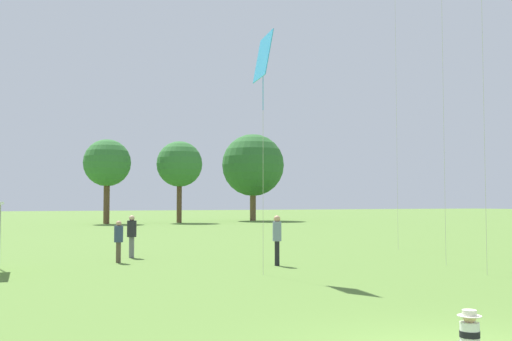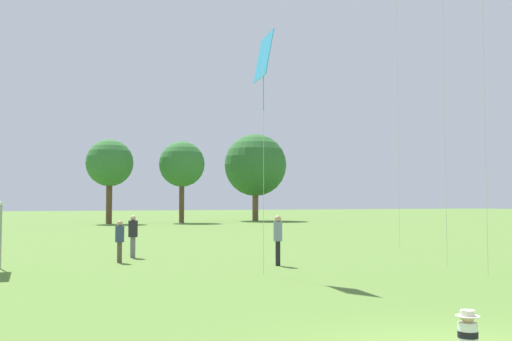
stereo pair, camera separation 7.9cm
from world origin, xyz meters
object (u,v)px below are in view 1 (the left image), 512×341
Objects in this scene: seated_toddler at (469,333)px; distant_tree_3 at (179,164)px; distant_tree_2 at (107,163)px; person_standing_3 at (119,238)px; person_standing_5 at (277,235)px; person_standing_1 at (132,233)px; kite_7 at (263,59)px; distant_tree_1 at (253,165)px.

seated_toddler is 56.50m from distant_tree_3.
distant_tree_2 is 7.62m from distant_tree_3.
person_standing_5 is (4.78, -3.32, 0.15)m from person_standing_3.
distant_tree_3 is at bearing 166.19° from person_standing_1.
person_standing_5 reaches higher than seated_toddler.
kite_7 is 46.42m from distant_tree_3.
distant_tree_2 is at bearing -175.15° from person_standing_5.
person_standing_1 reaches higher than person_standing_3.
seated_toddler is at bearing -103.25° from distant_tree_3.
person_standing_5 is 0.17× the size of distant_tree_1.
person_standing_1 is 0.97× the size of person_standing_5.
seated_toddler is 0.37× the size of person_standing_1.
kite_7 is at bearing 76.81° from seated_toddler.
person_standing_5 reaches higher than person_standing_1.
seated_toddler is 0.09× the size of kite_7.
person_standing_5 reaches higher than person_standing_3.
person_standing_3 is 49.81m from distant_tree_1.
distant_tree_1 is at bearing 164.42° from person_standing_5.
seated_toddler is at bearing 47.19° from kite_7.
kite_7 is at bearing -114.25° from distant_tree_1.
person_standing_3 is 5.82m from person_standing_5.
distant_tree_1 reaches higher than distant_tree_3.
person_standing_1 is (-1.04, 16.89, 0.72)m from seated_toddler.
person_standing_5 is 43.50m from distant_tree_2.
distant_tree_3 reaches higher than seated_toddler.
distant_tree_1 is at bearing -149.39° from kite_7.
person_standing_1 is 47.88m from distant_tree_1.
person_standing_3 is 40.79m from distant_tree_2.
person_standing_5 is 0.20× the size of distant_tree_3.
seated_toddler is 11.69m from kite_7.
person_standing_1 is 6.38m from person_standing_5.
person_standing_5 is at bearing -113.63° from distant_tree_1.
distant_tree_3 reaches higher than distant_tree_2.
kite_7 is at bearing -104.43° from distant_tree_3.
person_standing_5 is (2.85, 11.84, 0.78)m from seated_toddler.
person_standing_3 is at bearing -94.34° from kite_7.
seated_toddler is at bearing -170.27° from person_standing_3.
person_standing_5 is at bearing -161.39° from kite_7.
person_standing_5 is 0.20× the size of distant_tree_2.
distant_tree_1 reaches higher than person_standing_1.
person_standing_1 is 0.19× the size of distant_tree_3.
person_standing_1 is at bearing -106.94° from kite_7.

